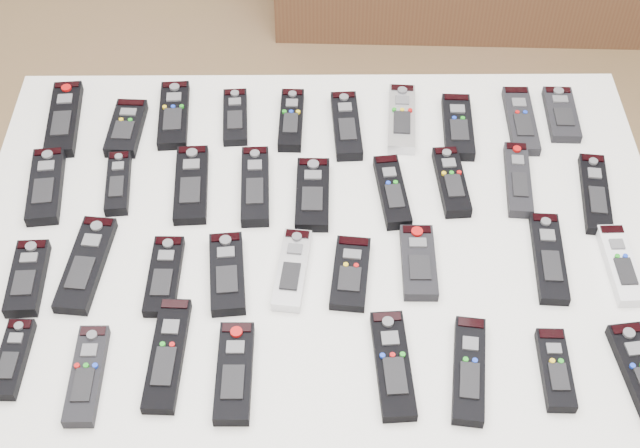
{
  "coord_description": "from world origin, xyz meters",
  "views": [
    {
      "loc": [
        -0.01,
        -1.0,
        2.0
      ],
      "look_at": [
        -0.01,
        0.05,
        0.8
      ],
      "focal_mm": 50.0,
      "sensor_mm": 36.0,
      "label": 1
    }
  ],
  "objects_px": {
    "remote_1": "(126,128)",
    "remote_21": "(164,276)",
    "remote_15": "(392,192)",
    "remote_34": "(555,370)",
    "remote_13": "(255,186)",
    "remote_27": "(621,265)",
    "remote_26": "(549,258)",
    "remote_10": "(46,186)",
    "remote_7": "(458,127)",
    "remote_28": "(13,359)",
    "remote_2": "(174,115)",
    "remote_11": "(118,183)",
    "remote_23": "(292,269)",
    "table": "(320,252)",
    "remote_16": "(451,182)",
    "remote_20": "(86,264)",
    "remote_24": "(350,273)",
    "remote_22": "(227,273)",
    "remote_29": "(87,375)",
    "remote_14": "(313,194)",
    "remote_3": "(235,117)",
    "remote_17": "(518,179)",
    "remote_18": "(595,194)",
    "remote_5": "(346,126)",
    "remote_4": "(291,120)",
    "remote_31": "(234,373)",
    "remote_19": "(27,278)",
    "remote_32": "(393,365)",
    "remote_12": "(191,184)",
    "remote_30": "(167,354)",
    "remote_8": "(521,121)",
    "remote_9": "(561,114)"
  },
  "relations": [
    {
      "from": "remote_28",
      "to": "remote_29",
      "type": "height_order",
      "value": "same"
    },
    {
      "from": "remote_1",
      "to": "remote_21",
      "type": "relative_size",
      "value": 0.91
    },
    {
      "from": "remote_1",
      "to": "remote_27",
      "type": "height_order",
      "value": "remote_1"
    },
    {
      "from": "remote_21",
      "to": "remote_34",
      "type": "bearing_deg",
      "value": -15.49
    },
    {
      "from": "remote_16",
      "to": "remote_20",
      "type": "height_order",
      "value": "remote_16"
    },
    {
      "from": "remote_14",
      "to": "remote_24",
      "type": "distance_m",
      "value": 0.2
    },
    {
      "from": "remote_18",
      "to": "remote_34",
      "type": "bearing_deg",
      "value": -103.7
    },
    {
      "from": "remote_26",
      "to": "remote_12",
      "type": "bearing_deg",
      "value": 167.98
    },
    {
      "from": "remote_17",
      "to": "remote_21",
      "type": "height_order",
      "value": "remote_17"
    },
    {
      "from": "remote_27",
      "to": "remote_29",
      "type": "height_order",
      "value": "same"
    },
    {
      "from": "remote_26",
      "to": "remote_11",
      "type": "bearing_deg",
      "value": 170.42
    },
    {
      "from": "remote_30",
      "to": "remote_10",
      "type": "bearing_deg",
      "value": 128.12
    },
    {
      "from": "remote_28",
      "to": "remote_3",
      "type": "bearing_deg",
      "value": 62.16
    },
    {
      "from": "remote_19",
      "to": "remote_8",
      "type": "bearing_deg",
      "value": 21.11
    },
    {
      "from": "remote_26",
      "to": "remote_10",
      "type": "bearing_deg",
      "value": 172.78
    },
    {
      "from": "remote_13",
      "to": "remote_21",
      "type": "height_order",
      "value": "remote_13"
    },
    {
      "from": "remote_16",
      "to": "remote_5",
      "type": "bearing_deg",
      "value": 137.24
    },
    {
      "from": "remote_3",
      "to": "remote_17",
      "type": "bearing_deg",
      "value": -21.62
    },
    {
      "from": "remote_17",
      "to": "remote_26",
      "type": "xyz_separation_m",
      "value": [
        0.02,
        -0.19,
        -0.0
      ]
    },
    {
      "from": "remote_24",
      "to": "remote_12",
      "type": "bearing_deg",
      "value": 150.51
    },
    {
      "from": "remote_16",
      "to": "remote_28",
      "type": "distance_m",
      "value": 0.83
    },
    {
      "from": "remote_1",
      "to": "remote_21",
      "type": "bearing_deg",
      "value": -69.57
    },
    {
      "from": "remote_9",
      "to": "remote_10",
      "type": "bearing_deg",
      "value": -166.75
    },
    {
      "from": "remote_3",
      "to": "remote_15",
      "type": "height_order",
      "value": "remote_15"
    },
    {
      "from": "remote_8",
      "to": "remote_20",
      "type": "bearing_deg",
      "value": -154.83
    },
    {
      "from": "remote_4",
      "to": "remote_23",
      "type": "distance_m",
      "value": 0.38
    },
    {
      "from": "remote_29",
      "to": "remote_32",
      "type": "bearing_deg",
      "value": 1.67
    },
    {
      "from": "remote_27",
      "to": "remote_29",
      "type": "relative_size",
      "value": 0.96
    },
    {
      "from": "remote_2",
      "to": "remote_11",
      "type": "bearing_deg",
      "value": -117.25
    },
    {
      "from": "remote_5",
      "to": "remote_4",
      "type": "bearing_deg",
      "value": 167.7
    },
    {
      "from": "remote_13",
      "to": "remote_14",
      "type": "relative_size",
      "value": 1.11
    },
    {
      "from": "remote_11",
      "to": "remote_23",
      "type": "height_order",
      "value": "remote_11"
    },
    {
      "from": "remote_22",
      "to": "remote_26",
      "type": "xyz_separation_m",
      "value": [
        0.56,
        0.03,
        -0.0
      ]
    },
    {
      "from": "remote_7",
      "to": "remote_28",
      "type": "bearing_deg",
      "value": -142.45
    },
    {
      "from": "remote_18",
      "to": "remote_31",
      "type": "bearing_deg",
      "value": -142.54
    },
    {
      "from": "remote_2",
      "to": "remote_23",
      "type": "relative_size",
      "value": 1.11
    },
    {
      "from": "remote_5",
      "to": "remote_7",
      "type": "relative_size",
      "value": 1.05
    },
    {
      "from": "remote_13",
      "to": "remote_20",
      "type": "bearing_deg",
      "value": -149.33
    },
    {
      "from": "remote_5",
      "to": "remote_21",
      "type": "xyz_separation_m",
      "value": [
        -0.32,
        -0.38,
        -0.0
      ]
    },
    {
      "from": "table",
      "to": "remote_11",
      "type": "distance_m",
      "value": 0.4
    },
    {
      "from": "remote_13",
      "to": "remote_27",
      "type": "bearing_deg",
      "value": -18.78
    },
    {
      "from": "remote_8",
      "to": "remote_12",
      "type": "relative_size",
      "value": 0.98
    },
    {
      "from": "remote_1",
      "to": "remote_24",
      "type": "xyz_separation_m",
      "value": [
        0.44,
        -0.37,
        -0.0
      ]
    },
    {
      "from": "remote_15",
      "to": "remote_19",
      "type": "distance_m",
      "value": 0.67
    },
    {
      "from": "remote_32",
      "to": "remote_34",
      "type": "distance_m",
      "value": 0.26
    },
    {
      "from": "remote_32",
      "to": "remote_23",
      "type": "bearing_deg",
      "value": 126.71
    },
    {
      "from": "remote_28",
      "to": "remote_29",
      "type": "bearing_deg",
      "value": -12.57
    },
    {
      "from": "remote_2",
      "to": "remote_7",
      "type": "distance_m",
      "value": 0.57
    },
    {
      "from": "remote_7",
      "to": "remote_11",
      "type": "distance_m",
      "value": 0.67
    },
    {
      "from": "remote_15",
      "to": "remote_34",
      "type": "height_order",
      "value": "remote_15"
    }
  ]
}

